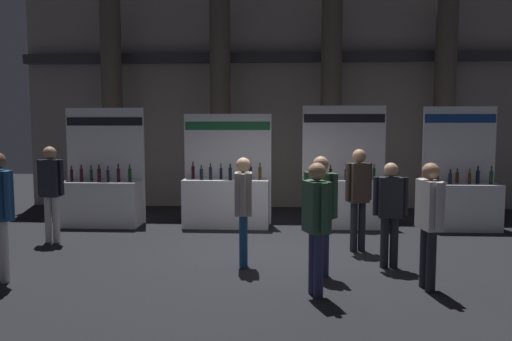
{
  "coord_description": "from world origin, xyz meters",
  "views": [
    {
      "loc": [
        0.2,
        -7.88,
        2.14
      ],
      "look_at": [
        -0.28,
        0.67,
        1.34
      ],
      "focal_mm": 34.34,
      "sensor_mm": 36.0,
      "label": 1
    }
  ],
  "objects_px": {
    "exhibitor_booth_2": "(345,197)",
    "visitor_4": "(51,186)",
    "visitor_0": "(243,203)",
    "visitor_2": "(390,207)",
    "exhibitor_booth_1": "(226,198)",
    "visitor_1": "(320,205)",
    "visitor_6": "(358,192)",
    "exhibitor_booth_3": "(462,200)",
    "visitor_7": "(316,217)",
    "exhibitor_booth_0": "(102,197)",
    "visitor_3": "(429,215)"
  },
  "relations": [
    {
      "from": "exhibitor_booth_3",
      "to": "visitor_7",
      "type": "height_order",
      "value": "exhibitor_booth_3"
    },
    {
      "from": "visitor_2",
      "to": "exhibitor_booth_1",
      "type": "bearing_deg",
      "value": 136.77
    },
    {
      "from": "visitor_7",
      "to": "visitor_6",
      "type": "bearing_deg",
      "value": -42.51
    },
    {
      "from": "exhibitor_booth_0",
      "to": "visitor_4",
      "type": "height_order",
      "value": "exhibitor_booth_0"
    },
    {
      "from": "visitor_2",
      "to": "exhibitor_booth_2",
      "type": "bearing_deg",
      "value": 98.43
    },
    {
      "from": "exhibitor_booth_2",
      "to": "visitor_3",
      "type": "relative_size",
      "value": 1.54
    },
    {
      "from": "exhibitor_booth_3",
      "to": "visitor_0",
      "type": "bearing_deg",
      "value": -145.36
    },
    {
      "from": "exhibitor_booth_0",
      "to": "visitor_4",
      "type": "distance_m",
      "value": 1.64
    },
    {
      "from": "visitor_4",
      "to": "visitor_7",
      "type": "relative_size",
      "value": 1.05
    },
    {
      "from": "visitor_4",
      "to": "visitor_6",
      "type": "bearing_deg",
      "value": -1.13
    },
    {
      "from": "visitor_1",
      "to": "visitor_7",
      "type": "bearing_deg",
      "value": 117.13
    },
    {
      "from": "exhibitor_booth_0",
      "to": "visitor_7",
      "type": "xyz_separation_m",
      "value": [
        4.27,
        -4.1,
        0.39
      ]
    },
    {
      "from": "exhibitor_booth_1",
      "to": "visitor_3",
      "type": "bearing_deg",
      "value": -51.29
    },
    {
      "from": "exhibitor_booth_2",
      "to": "exhibitor_booth_3",
      "type": "height_order",
      "value": "exhibitor_booth_2"
    },
    {
      "from": "exhibitor_booth_0",
      "to": "exhibitor_booth_1",
      "type": "distance_m",
      "value": 2.66
    },
    {
      "from": "visitor_6",
      "to": "visitor_3",
      "type": "bearing_deg",
      "value": -90.32
    },
    {
      "from": "exhibitor_booth_1",
      "to": "visitor_0",
      "type": "xyz_separation_m",
      "value": [
        0.6,
        -2.96,
        0.37
      ]
    },
    {
      "from": "visitor_0",
      "to": "visitor_4",
      "type": "xyz_separation_m",
      "value": [
        -3.62,
        1.37,
        0.06
      ]
    },
    {
      "from": "exhibitor_booth_0",
      "to": "exhibitor_booth_2",
      "type": "height_order",
      "value": "exhibitor_booth_2"
    },
    {
      "from": "visitor_6",
      "to": "visitor_7",
      "type": "relative_size",
      "value": 1.04
    },
    {
      "from": "visitor_0",
      "to": "visitor_7",
      "type": "distance_m",
      "value": 1.56
    },
    {
      "from": "visitor_0",
      "to": "visitor_6",
      "type": "height_order",
      "value": "visitor_6"
    },
    {
      "from": "exhibitor_booth_0",
      "to": "visitor_2",
      "type": "relative_size",
      "value": 1.58
    },
    {
      "from": "exhibitor_booth_0",
      "to": "visitor_7",
      "type": "distance_m",
      "value": 5.94
    },
    {
      "from": "visitor_1",
      "to": "visitor_2",
      "type": "bearing_deg",
      "value": -123.97
    },
    {
      "from": "visitor_0",
      "to": "visitor_4",
      "type": "distance_m",
      "value": 3.87
    },
    {
      "from": "exhibitor_booth_2",
      "to": "visitor_3",
      "type": "height_order",
      "value": "exhibitor_booth_2"
    },
    {
      "from": "exhibitor_booth_1",
      "to": "visitor_6",
      "type": "relative_size",
      "value": 1.37
    },
    {
      "from": "exhibitor_booth_1",
      "to": "visitor_6",
      "type": "xyz_separation_m",
      "value": [
        2.47,
        -1.92,
        0.41
      ]
    },
    {
      "from": "exhibitor_booth_2",
      "to": "visitor_0",
      "type": "height_order",
      "value": "exhibitor_booth_2"
    },
    {
      "from": "visitor_0",
      "to": "visitor_2",
      "type": "bearing_deg",
      "value": -91.34
    },
    {
      "from": "visitor_0",
      "to": "visitor_1",
      "type": "xyz_separation_m",
      "value": [
        1.12,
        -0.34,
        0.03
      ]
    },
    {
      "from": "visitor_6",
      "to": "visitor_7",
      "type": "height_order",
      "value": "visitor_6"
    },
    {
      "from": "exhibitor_booth_0",
      "to": "exhibitor_booth_2",
      "type": "distance_m",
      "value": 5.15
    },
    {
      "from": "visitor_1",
      "to": "exhibitor_booth_2",
      "type": "bearing_deg",
      "value": -68.13
    },
    {
      "from": "exhibitor_booth_3",
      "to": "visitor_6",
      "type": "height_order",
      "value": "exhibitor_booth_3"
    },
    {
      "from": "exhibitor_booth_3",
      "to": "visitor_1",
      "type": "distance_m",
      "value": 4.56
    },
    {
      "from": "exhibitor_booth_0",
      "to": "exhibitor_booth_1",
      "type": "relative_size",
      "value": 1.05
    },
    {
      "from": "exhibitor_booth_0",
      "to": "visitor_6",
      "type": "relative_size",
      "value": 1.44
    },
    {
      "from": "exhibitor_booth_2",
      "to": "visitor_4",
      "type": "bearing_deg",
      "value": -162.81
    },
    {
      "from": "visitor_1",
      "to": "visitor_4",
      "type": "xyz_separation_m",
      "value": [
        -4.74,
        1.7,
        0.04
      ]
    },
    {
      "from": "visitor_4",
      "to": "visitor_6",
      "type": "xyz_separation_m",
      "value": [
        5.48,
        -0.32,
        -0.02
      ]
    },
    {
      "from": "exhibitor_booth_1",
      "to": "exhibitor_booth_3",
      "type": "bearing_deg",
      "value": -0.21
    },
    {
      "from": "exhibitor_booth_0",
      "to": "exhibitor_booth_1",
      "type": "xyz_separation_m",
      "value": [
        2.66,
        0.06,
        0.0
      ]
    },
    {
      "from": "visitor_0",
      "to": "visitor_2",
      "type": "relative_size",
      "value": 1.05
    },
    {
      "from": "visitor_1",
      "to": "visitor_7",
      "type": "distance_m",
      "value": 0.87
    },
    {
      "from": "exhibitor_booth_1",
      "to": "visitor_1",
      "type": "bearing_deg",
      "value": -62.44
    },
    {
      "from": "visitor_6",
      "to": "visitor_1",
      "type": "bearing_deg",
      "value": -136.26
    },
    {
      "from": "exhibitor_booth_0",
      "to": "visitor_4",
      "type": "xyz_separation_m",
      "value": [
        -0.35,
        -1.54,
        0.44
      ]
    },
    {
      "from": "exhibitor_booth_0",
      "to": "exhibitor_booth_3",
      "type": "height_order",
      "value": "exhibitor_booth_3"
    }
  ]
}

